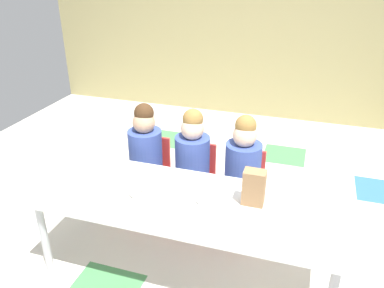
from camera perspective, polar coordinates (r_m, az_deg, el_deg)
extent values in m
cube|color=silver|center=(3.14, 2.60, -11.52)|extent=(5.74, 4.91, 0.02)
cube|color=silver|center=(3.44, 11.98, -8.20)|extent=(0.43, 0.43, 0.00)
cube|color=#B24C47|center=(3.49, 4.59, -7.08)|extent=(0.43, 0.43, 0.00)
cube|color=#478C51|center=(4.21, 13.46, -1.58)|extent=(0.43, 0.43, 0.00)
cube|color=silver|center=(4.65, -9.07, 1.53)|extent=(0.43, 0.43, 0.00)
cube|color=#336BB2|center=(3.88, 26.14, -6.26)|extent=(0.43, 0.43, 0.00)
cube|color=#478C51|center=(4.48, -3.90, 0.82)|extent=(0.43, 0.43, 0.00)
cube|color=tan|center=(4.94, 10.98, 18.78)|extent=(5.74, 0.10, 2.64)
cube|color=white|center=(2.39, -0.78, -8.45)|extent=(1.91, 0.68, 0.04)
cylinder|color=#B2B2B7|center=(2.73, -20.95, -12.80)|extent=(0.05, 0.05, 0.53)
cylinder|color=#B2B2B7|center=(3.09, -14.73, -6.90)|extent=(0.05, 0.05, 0.53)
cylinder|color=#B2B2B7|center=(2.71, 19.65, -12.91)|extent=(0.05, 0.05, 0.53)
cube|color=red|center=(3.13, -6.65, -4.94)|extent=(0.32, 0.30, 0.03)
cube|color=red|center=(3.17, -5.70, -1.30)|extent=(0.29, 0.02, 0.30)
cylinder|color=#384C99|center=(3.02, -6.86, -1.35)|extent=(0.32, 0.32, 0.38)
sphere|color=tan|center=(2.91, -7.13, 3.20)|extent=(0.17, 0.17, 0.17)
sphere|color=#472D19|center=(2.90, -7.11, 4.57)|extent=(0.15, 0.15, 0.15)
cylinder|color=red|center=(3.16, -9.81, -7.99)|extent=(0.02, 0.02, 0.28)
cylinder|color=red|center=(3.06, -5.08, -8.97)|extent=(0.02, 0.02, 0.28)
cylinder|color=red|center=(3.36, -7.82, -5.67)|extent=(0.02, 0.02, 0.28)
cylinder|color=red|center=(3.26, -3.33, -6.50)|extent=(0.02, 0.02, 0.28)
cube|color=red|center=(3.01, 0.06, -6.11)|extent=(0.32, 0.30, 0.03)
cube|color=red|center=(3.06, 0.92, -2.31)|extent=(0.29, 0.02, 0.30)
cylinder|color=#384C99|center=(2.90, 0.06, -2.42)|extent=(0.32, 0.32, 0.38)
sphere|color=beige|center=(2.78, 0.06, 2.30)|extent=(0.17, 0.17, 0.17)
sphere|color=olive|center=(2.77, 0.14, 3.72)|extent=(0.15, 0.15, 0.15)
cylinder|color=red|center=(3.03, -3.27, -9.33)|extent=(0.02, 0.02, 0.28)
cylinder|color=red|center=(2.95, 1.90, -10.29)|extent=(0.02, 0.02, 0.28)
cylinder|color=red|center=(3.23, -1.62, -6.81)|extent=(0.02, 0.02, 0.28)
cylinder|color=red|center=(3.16, 3.22, -7.63)|extent=(0.02, 0.02, 0.28)
cube|color=red|center=(2.93, 7.25, -7.28)|extent=(0.32, 0.30, 0.03)
cube|color=red|center=(2.98, 7.97, -3.35)|extent=(0.29, 0.02, 0.30)
cylinder|color=#384C99|center=(2.82, 7.49, -3.52)|extent=(0.34, 0.34, 0.38)
sphere|color=beige|center=(2.70, 7.81, 1.29)|extent=(0.17, 0.17, 0.17)
sphere|color=olive|center=(2.68, 7.94, 2.75)|extent=(0.15, 0.15, 0.15)
cylinder|color=red|center=(2.93, 3.85, -10.64)|extent=(0.02, 0.02, 0.28)
cylinder|color=red|center=(2.90, 9.34, -11.53)|extent=(0.02, 0.02, 0.28)
cylinder|color=red|center=(3.14, 5.04, -7.93)|extent=(0.02, 0.02, 0.28)
cylinder|color=red|center=(3.11, 10.13, -8.72)|extent=(0.02, 0.02, 0.28)
cube|color=#9E754C|center=(2.31, 9.13, -6.36)|extent=(0.13, 0.09, 0.22)
cylinder|color=white|center=(2.43, -7.84, -7.47)|extent=(0.18, 0.18, 0.01)
torus|color=white|center=(2.42, -7.87, -7.04)|extent=(0.12, 0.12, 0.03)
torus|color=white|center=(2.35, 1.84, -8.25)|extent=(0.10, 0.10, 0.03)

